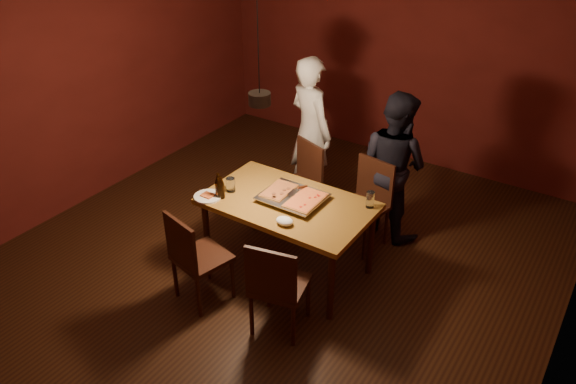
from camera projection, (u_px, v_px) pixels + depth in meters
The scene contains 19 objects.
room_shell at pixel (261, 139), 4.62m from camera, with size 6.00×6.00×6.00m.
dining_table at pixel (288, 209), 5.05m from camera, with size 1.50×0.90×0.75m.
chair_far_left at pixel (302, 176), 5.86m from camera, with size 0.54×0.54×0.49m.
chair_far_right at pixel (368, 196), 5.51m from camera, with size 0.49×0.49×0.49m.
chair_near_left at pixel (193, 252), 4.73m from camera, with size 0.51×0.51×0.49m.
chair_near_right at pixel (276, 281), 4.40m from camera, with size 0.50×0.50×0.49m.
pizza_tray at pixel (293, 198), 5.02m from camera, with size 0.55×0.45×0.05m, color silver.
pizza_meat at pixel (279, 190), 5.07m from camera, with size 0.22×0.35×0.02m, color maroon.
pizza_cheese at pixel (306, 200), 4.93m from camera, with size 0.25×0.40×0.02m, color gold.
spatula at pixel (293, 193), 5.02m from camera, with size 0.09×0.24×0.04m, color silver, non-canonical shape.
beer_bottle_a at pixel (219, 186), 5.01m from camera, with size 0.07×0.07×0.25m.
beer_bottle_b at pixel (221, 187), 5.01m from camera, with size 0.06×0.06×0.22m.
water_glass_left at pixel (231, 185), 5.14m from camera, with size 0.08×0.08×0.13m, color silver.
water_glass_right at pixel (370, 200), 4.90m from camera, with size 0.07×0.07×0.15m, color silver.
plate_slice at pixel (208, 196), 5.07m from camera, with size 0.25×0.25×0.03m.
napkin at pixel (285, 221), 4.68m from camera, with size 0.15×0.12×0.06m, color white.
diner_white at pixel (311, 131), 6.12m from camera, with size 0.61×0.40×1.67m, color silver.
diner_dark at pixel (394, 165), 5.59m from camera, with size 0.74×0.58×1.53m, color black.
pendant_lamp at pixel (260, 98), 4.44m from camera, with size 0.18×0.18×1.10m.
Camera 1 is at (2.50, -3.38, 3.38)m, focal length 35.00 mm.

